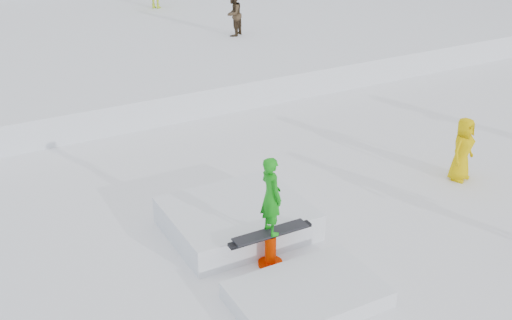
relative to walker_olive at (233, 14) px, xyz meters
name	(u,v)px	position (x,y,z in m)	size (l,w,h in m)	color
ground	(285,264)	(-4.90, -11.73, -1.56)	(120.00, 120.00, 0.00)	white
snow_midrise	(65,36)	(-4.90, 4.27, -1.16)	(50.00, 18.00, 0.80)	white
walker_olive	(233,14)	(0.00, 0.00, 0.00)	(0.73, 0.57, 1.51)	#382919
spectator_yellow	(462,149)	(0.22, -10.75, -0.82)	(0.71, 0.46, 1.46)	#D9B300
jib_rail_feature	(255,235)	(-5.14, -11.04, -1.25)	(2.60, 4.40, 2.11)	white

